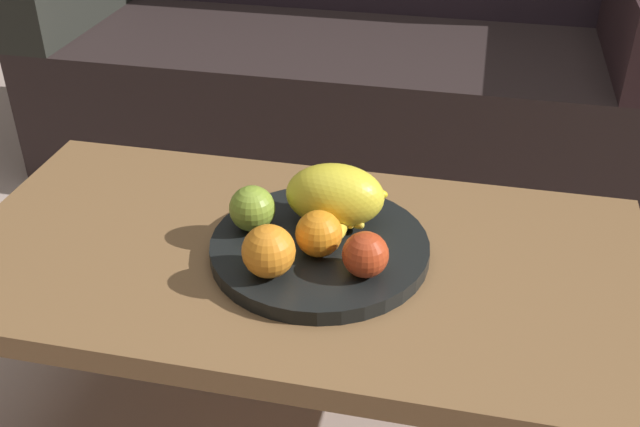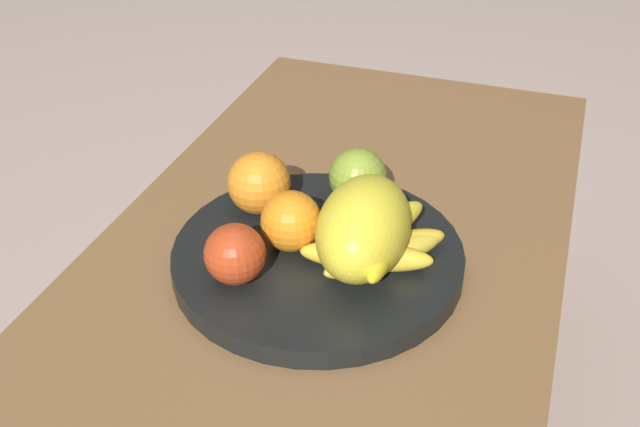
% 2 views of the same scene
% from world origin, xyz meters
% --- Properties ---
extents(coffee_table, '(1.09, 0.56, 0.41)m').
position_xyz_m(coffee_table, '(0.00, 0.00, 0.37)').
color(coffee_table, brown).
rests_on(coffee_table, ground_plane).
extents(fruit_bowl, '(0.34, 0.34, 0.03)m').
position_xyz_m(fruit_bowl, '(0.03, 0.00, 0.43)').
color(fruit_bowl, black).
rests_on(fruit_bowl, coffee_table).
extents(melon_large_front, '(0.16, 0.11, 0.10)m').
position_xyz_m(melon_large_front, '(0.05, 0.06, 0.49)').
color(melon_large_front, yellow).
rests_on(melon_large_front, fruit_bowl).
extents(orange_front, '(0.08, 0.08, 0.08)m').
position_xyz_m(orange_front, '(-0.02, -0.10, 0.48)').
color(orange_front, orange).
rests_on(orange_front, fruit_bowl).
extents(orange_left, '(0.07, 0.07, 0.07)m').
position_xyz_m(orange_left, '(0.04, -0.03, 0.48)').
color(orange_left, orange).
rests_on(orange_left, fruit_bowl).
extents(apple_front, '(0.07, 0.07, 0.07)m').
position_xyz_m(apple_front, '(-0.08, 0.01, 0.48)').
color(apple_front, olive).
rests_on(apple_front, fruit_bowl).
extents(apple_left, '(0.07, 0.07, 0.07)m').
position_xyz_m(apple_left, '(0.12, -0.07, 0.47)').
color(apple_left, '#B63A1A').
rests_on(apple_left, fruit_bowl).
extents(banana_bunch, '(0.17, 0.16, 0.06)m').
position_xyz_m(banana_bunch, '(0.04, 0.08, 0.47)').
color(banana_bunch, yellow).
rests_on(banana_bunch, fruit_bowl).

